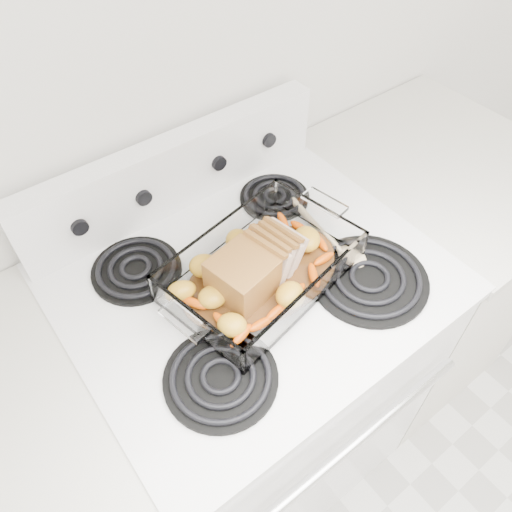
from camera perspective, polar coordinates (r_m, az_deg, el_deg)
electric_range at (r=1.45m, az=-0.40°, el=-13.62°), size 0.78×0.70×1.12m
counter_right at (r=1.76m, az=17.20°, el=-1.59°), size 0.58×0.68×0.93m
baking_dish at (r=1.04m, az=0.67°, el=-1.69°), size 0.39×0.25×0.07m
pork_roast at (r=1.00m, az=-0.67°, el=-1.32°), size 0.21×0.11×0.09m
roast_vegetables at (r=1.05m, az=-0.72°, el=-0.27°), size 0.36×0.20×0.04m
wooden_spoon at (r=1.13m, az=9.14°, el=1.54°), size 0.05×0.25×0.02m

